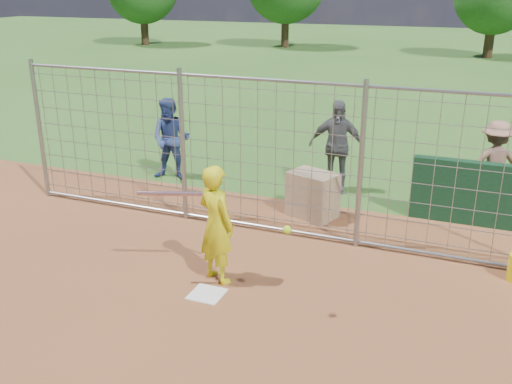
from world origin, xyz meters
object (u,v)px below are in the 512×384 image
at_px(bystander_a, 171,139).
at_px(bystander_c, 494,164).
at_px(bystander_b, 336,146).
at_px(equipment_bin, 313,195).
at_px(batter, 216,224).

height_order(bystander_a, bystander_c, bystander_a).
bearing_deg(bystander_b, bystander_c, 0.82).
bearing_deg(equipment_bin, bystander_c, 50.94).
bearing_deg(bystander_c, bystander_b, -12.13).
xyz_separation_m(bystander_c, equipment_bin, (-2.88, -1.76, -0.39)).
relative_size(batter, bystander_b, 0.92).
relative_size(bystander_a, bystander_b, 0.94).
height_order(bystander_b, equipment_bin, bystander_b).
bearing_deg(batter, equipment_bin, -78.49).
xyz_separation_m(batter, bystander_a, (-2.74, 3.59, 0.02)).
relative_size(bystander_b, bystander_c, 1.15).
bearing_deg(batter, bystander_b, -74.73).
xyz_separation_m(batter, equipment_bin, (0.57, 2.69, -0.43)).
height_order(bystander_c, equipment_bin, bystander_c).
height_order(batter, bystander_c, batter).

